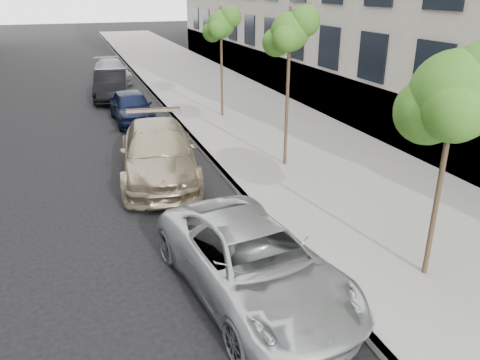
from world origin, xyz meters
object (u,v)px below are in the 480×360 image
minivan (253,262)px  sedan_rear (112,71)px  sedan_black (111,85)px  suv (158,152)px  tree_near (456,95)px  tree_far (222,25)px  sedan_blue (132,107)px  tree_mid (291,32)px

minivan → sedan_rear: size_ratio=1.10×
minivan → sedan_black: 17.84m
suv → sedan_rear: 16.47m
minivan → sedan_rear: bearing=83.3°
tree_near → minivan: (-3.37, 0.68, -2.94)m
tree_far → minivan: bearing=-105.3°
tree_far → sedan_blue: (-3.81, 0.73, -3.25)m
minivan → sedan_blue: size_ratio=1.26×
sedan_black → sedan_rear: sedan_black is taller
sedan_blue → sedan_rear: 9.84m
tree_mid → sedan_rear: bearing=102.1°
sedan_black → minivan: bearing=-79.6°
tree_near → suv: bearing=118.7°
sedan_black → tree_mid: bearing=-63.0°
tree_near → sedan_rear: tree_near is taller
sedan_blue → tree_near: bearing=-76.2°
tree_near → sedan_blue: size_ratio=1.13×
tree_far → sedan_black: size_ratio=1.02×
tree_near → tree_far: 13.00m
tree_far → minivan: (-3.37, -12.32, -3.23)m
tree_near → sedan_blue: 14.55m
sedan_black → sedan_rear: bearing=92.1°
sedan_blue → sedan_black: 4.79m
tree_mid → suv: (-3.90, 0.61, -3.35)m
suv → sedan_blue: (0.09, 6.62, -0.11)m
suv → tree_far: bearing=64.3°
tree_far → suv: size_ratio=0.85×
tree_mid → minivan: 7.56m
tree_far → sedan_rear: tree_far is taller
minivan → suv: bearing=87.2°
sedan_blue → tree_mid: bearing=-63.9°
tree_near → tree_far: bearing=90.0°
minivan → suv: size_ratio=0.92×
suv → minivan: bearing=-77.6°
tree_near → suv: 8.59m
tree_near → sedan_rear: 24.04m
tree_mid → suv: bearing=171.1°
tree_mid → suv: size_ratio=0.89×
suv → sedan_rear: bearing=97.0°
tree_mid → sedan_rear: tree_mid is taller
tree_near → suv: (-3.90, 7.11, -2.85)m
sedan_black → tree_far: bearing=-45.0°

